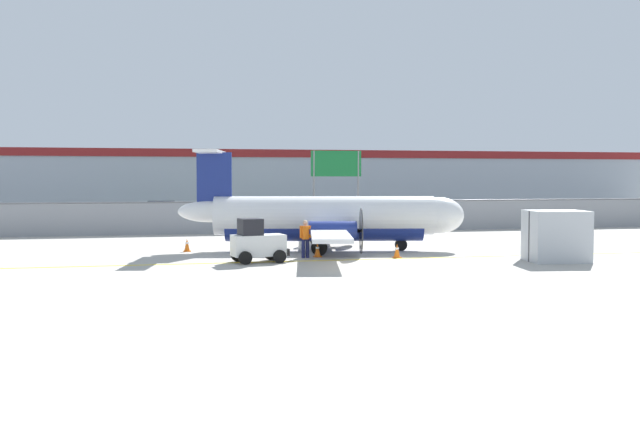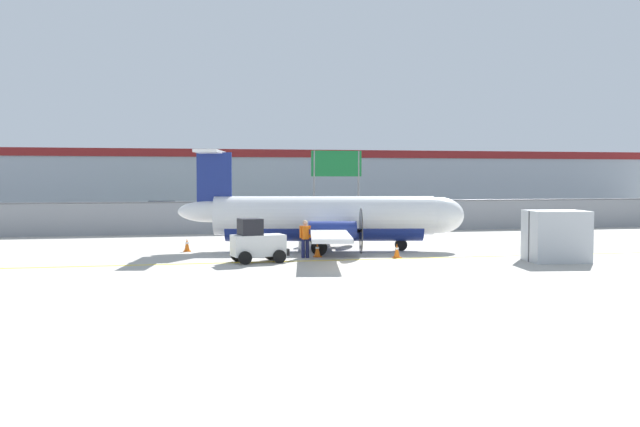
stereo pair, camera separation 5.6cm
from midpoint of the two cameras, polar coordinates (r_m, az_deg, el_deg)
name	(u,v)px [view 1 (the left image)]	position (r m, az deg, el deg)	size (l,w,h in m)	color
ground_plane	(359,260)	(31.47, 3.12, -3.70)	(140.00, 140.00, 0.01)	#ADA89E
perimeter_fence	(295,216)	(46.96, -2.01, -0.16)	(98.00, 0.10, 2.10)	gray
parking_lot_strip	(271,221)	(58.36, -3.99, -0.61)	(98.00, 17.00, 0.12)	#38383A
background_building	(246,181)	(76.60, -5.96, 2.60)	(91.00, 8.10, 6.50)	#A8B2BC
commuter_airplane	(329,218)	(35.03, 0.71, -0.40)	(14.10, 16.02, 4.92)	white
baggage_tug	(257,242)	(30.46, -5.10, -2.32)	(2.48, 1.71, 1.88)	silver
ground_crew_worker	(305,237)	(32.01, -1.23, -1.88)	(0.55, 0.39, 1.70)	#191E4C
cargo_container	(556,236)	(32.28, 18.33, -1.72)	(2.65, 2.31, 2.20)	#B7BCC1
traffic_cone_near_left	(317,250)	(32.47, -0.25, -2.94)	(0.36, 0.36, 0.64)	orange
traffic_cone_near_right	(397,251)	(32.33, 6.13, -2.99)	(0.36, 0.36, 0.64)	orange
traffic_cone_far_left	(187,245)	(35.44, -10.64, -2.50)	(0.36, 0.36, 0.64)	orange
parked_car_0	(89,213)	(57.51, -18.06, 0.03)	(4.36, 2.37, 1.58)	#19662D
parked_car_1	(160,210)	(60.97, -12.71, 0.26)	(4.24, 2.07, 1.58)	#19662D
parked_car_2	(212,210)	(61.27, -8.63, 0.31)	(4.29, 2.20, 1.58)	#B28C19
parked_car_3	(252,208)	(63.83, -5.47, 0.43)	(4.39, 2.45, 1.58)	#19662D
parked_car_4	(309,209)	(62.53, -0.90, 0.39)	(4.30, 2.21, 1.58)	silver
parked_car_5	(394,212)	(56.89, 5.92, 0.13)	(4.38, 2.42, 1.58)	black
parked_car_6	(454,211)	(59.65, 10.64, 0.22)	(4.36, 2.36, 1.58)	black
highway_sign	(336,170)	(49.88, 1.27, 3.49)	(3.60, 0.14, 5.50)	slate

